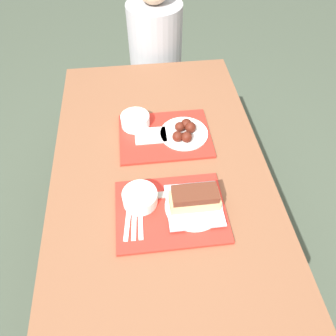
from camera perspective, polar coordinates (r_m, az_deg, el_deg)
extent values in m
plane|color=#424C3D|center=(1.98, -0.97, -14.22)|extent=(12.00, 12.00, 0.00)
cube|color=brown|center=(1.35, -1.38, -0.24)|extent=(0.88, 1.52, 0.04)
cylinder|color=brown|center=(2.12, -13.34, 6.18)|extent=(0.07, 0.07, 0.72)
cylinder|color=brown|center=(2.15, 7.15, 7.89)|extent=(0.07, 0.07, 0.72)
cube|color=brown|center=(2.28, -3.76, 13.65)|extent=(0.83, 0.28, 0.04)
cylinder|color=brown|center=(2.44, -11.94, 8.47)|extent=(0.06, 0.06, 0.42)
cylinder|color=brown|center=(2.46, 4.92, 9.88)|extent=(0.06, 0.06, 0.42)
cube|color=red|center=(1.20, 0.47, -7.51)|extent=(0.40, 0.31, 0.01)
cube|color=red|center=(1.45, -0.57, 5.65)|extent=(0.40, 0.31, 0.01)
cylinder|color=white|center=(1.20, -4.90, -5.18)|extent=(0.13, 0.13, 0.05)
cylinder|color=beige|center=(1.18, -4.97, -4.60)|extent=(0.11, 0.11, 0.01)
cylinder|color=white|center=(1.20, 4.51, -6.65)|extent=(0.21, 0.21, 0.01)
cube|color=silver|center=(1.20, 4.53, -6.44)|extent=(0.20, 0.20, 0.01)
cube|color=#DBB275|center=(1.17, 4.61, -5.66)|extent=(0.18, 0.07, 0.05)
cube|color=#562819|center=(1.14, 4.73, -4.56)|extent=(0.16, 0.08, 0.03)
cube|color=white|center=(1.18, -5.91, -8.81)|extent=(0.03, 0.17, 0.00)
cube|color=white|center=(1.18, -4.84, -8.72)|extent=(0.02, 0.17, 0.00)
cube|color=white|center=(1.18, -6.99, -8.90)|extent=(0.04, 0.17, 0.00)
cube|color=#A59E93|center=(1.23, -1.13, -4.72)|extent=(0.04, 0.03, 0.01)
cylinder|color=white|center=(1.49, -5.72, 8.24)|extent=(0.13, 0.13, 0.05)
cylinder|color=beige|center=(1.47, -5.78, 8.84)|extent=(0.11, 0.11, 0.01)
cylinder|color=white|center=(1.45, 2.80, 6.05)|extent=(0.21, 0.21, 0.01)
sphere|color=#4C190F|center=(1.44, 3.92, 7.06)|extent=(0.05, 0.05, 0.05)
sphere|color=#4C190F|center=(1.45, 3.19, 7.66)|extent=(0.05, 0.05, 0.05)
sphere|color=#4C190F|center=(1.44, 2.06, 7.18)|extent=(0.04, 0.04, 0.04)
sphere|color=#4C190F|center=(1.40, 1.67, 5.50)|extent=(0.05, 0.05, 0.05)
sphere|color=#4C190F|center=(1.39, 3.26, 5.41)|extent=(0.05, 0.05, 0.05)
cube|color=white|center=(1.44, -3.02, 5.66)|extent=(0.14, 0.10, 0.01)
cylinder|color=#9E9EA3|center=(2.13, -2.20, 20.03)|extent=(0.32, 0.32, 0.54)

